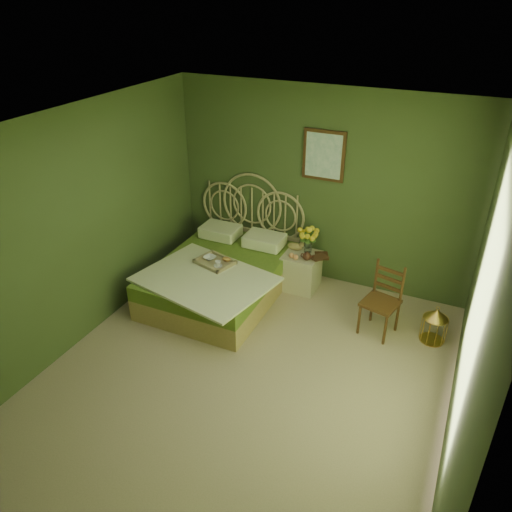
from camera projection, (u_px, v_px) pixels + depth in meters
The scene contains 14 objects.
floor at pixel (247, 374), 5.29m from camera, with size 4.50×4.50×0.00m, color tan.
ceiling at pixel (244, 130), 4.03m from camera, with size 4.50×4.50×0.00m, color silver.
wall_back at pixel (321, 189), 6.44m from camera, with size 4.00×4.00×0.00m, color #44582E.
wall_left at pixel (79, 229), 5.39m from camera, with size 4.50×4.50×0.00m, color #44582E.
wall_right at pixel (474, 322), 3.92m from camera, with size 4.50×4.50×0.00m, color #44582E.
wall_art at pixel (324, 156), 6.20m from camera, with size 0.54×0.04×0.64m.
bed at pixel (222, 273), 6.53m from camera, with size 1.73×2.18×1.35m.
nightstand at pixel (302, 265), 6.64m from camera, with size 0.46×0.47×0.93m.
chair at pixel (382, 295), 5.75m from camera, with size 0.46×0.46×0.86m.
birdcage at pixel (434, 326), 5.69m from camera, with size 0.28×0.28×0.42m.
book_lower at pixel (315, 256), 6.50m from camera, with size 0.17×0.23×0.02m, color #381E0F.
book_upper at pixel (315, 255), 6.49m from camera, with size 0.16×0.22×0.02m, color #472819.
cereal_bowl at pixel (210, 258), 6.39m from camera, with size 0.15×0.15×0.04m, color white.
coffee_cup at pixel (218, 264), 6.23m from camera, with size 0.07×0.07×0.07m, color white.
Camera 1 is at (1.77, -3.61, 3.66)m, focal length 35.00 mm.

